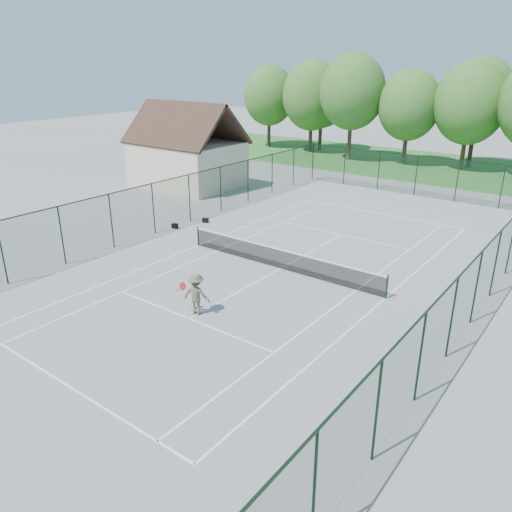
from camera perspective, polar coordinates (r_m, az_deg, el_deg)
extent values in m
plane|color=gray|center=(24.60, 2.80, -1.46)|extent=(140.00, 140.00, 0.00)
cube|color=#36772D|center=(51.32, 22.32, 9.14)|extent=(80.00, 16.00, 0.01)
cube|color=white|center=(34.55, 14.04, 4.74)|extent=(10.97, 0.08, 0.01)
cube|color=white|center=(17.31, -20.71, -13.69)|extent=(10.97, 0.08, 0.01)
cube|color=white|center=(29.78, 9.78, 2.40)|extent=(8.23, 0.08, 0.01)
cube|color=white|center=(20.14, -7.61, -7.11)|extent=(8.23, 0.08, 0.01)
cube|color=white|center=(22.28, 14.56, -4.71)|extent=(0.08, 23.77, 0.01)
cube|color=white|center=(27.82, -6.56, 1.21)|extent=(0.08, 23.77, 0.01)
cube|color=white|center=(22.76, 11.40, -3.85)|extent=(0.08, 23.77, 0.01)
cube|color=white|center=(26.95, -4.44, 0.60)|extent=(0.08, 23.77, 0.01)
cube|color=white|center=(24.60, 2.80, -1.45)|extent=(0.08, 12.80, 0.01)
cylinder|color=black|center=(27.65, -6.63, 2.27)|extent=(0.08, 0.08, 1.10)
cylinder|color=black|center=(22.05, 14.73, -3.44)|extent=(0.08, 0.08, 1.10)
cube|color=black|center=(24.41, 2.82, -0.38)|extent=(11.00, 0.02, 0.96)
cube|color=white|center=(24.23, 2.85, 0.72)|extent=(11.00, 0.05, 0.07)
cube|color=#15331C|center=(39.75, 17.83, 8.73)|extent=(18.00, 0.02, 3.00)
cube|color=#15331C|center=(20.79, 23.86, -3.34)|extent=(0.02, 36.00, 3.00)
cube|color=#15331C|center=(29.79, -11.64, 5.30)|extent=(0.02, 36.00, 3.00)
cube|color=black|center=(39.47, 18.08, 10.85)|extent=(18.00, 0.05, 0.05)
cube|color=black|center=(20.25, 24.48, 0.53)|extent=(0.05, 36.00, 0.05)
cube|color=black|center=(29.42, -11.86, 8.10)|extent=(0.05, 36.00, 0.05)
cube|color=beige|center=(41.38, -7.86, 10.37)|extent=(8.00, 6.00, 3.50)
cube|color=#432B20|center=(41.96, -6.61, 15.07)|extent=(8.60, 3.27, 3.27)
cube|color=#432B20|center=(39.84, -9.66, 14.59)|extent=(8.60, 3.27, 3.27)
cylinder|color=#443224|center=(57.34, 6.25, 13.85)|extent=(0.40, 0.40, 4.20)
ellipsoid|color=#457A2E|center=(56.96, 6.42, 17.74)|extent=(6.40, 6.40, 7.40)
cylinder|color=#443224|center=(50.97, 22.66, 11.43)|extent=(0.40, 0.40, 4.20)
ellipsoid|color=#457A2E|center=(50.55, 23.30, 15.76)|extent=(6.40, 6.40, 7.40)
cube|color=black|center=(30.90, -9.26, 3.42)|extent=(0.41, 0.31, 0.29)
cube|color=black|center=(31.77, -5.81, 4.09)|extent=(0.43, 0.36, 0.29)
imported|color=#565C41|center=(20.11, -6.82, -4.35)|extent=(1.26, 0.95, 1.73)
sphere|color=#C5E02E|center=(19.62, -3.60, -4.52)|extent=(0.07, 0.07, 0.07)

